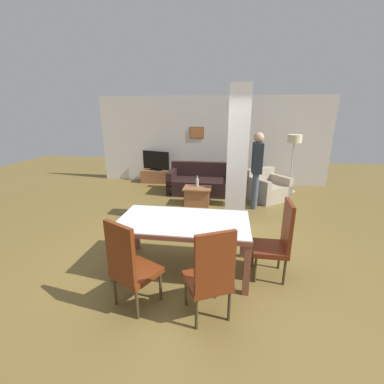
{
  "coord_description": "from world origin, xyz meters",
  "views": [
    {
      "loc": [
        0.6,
        -3.27,
        2.23
      ],
      "look_at": [
        0.0,
        0.85,
        0.92
      ],
      "focal_mm": 24.0,
      "sensor_mm": 36.0,
      "label": 1
    }
  ],
  "objects_px": {
    "armchair": "(267,189)",
    "bottle": "(197,182)",
    "coffee_table": "(197,196)",
    "dining_table": "(183,229)",
    "dining_chair_head_right": "(277,239)",
    "standing_person": "(257,165)",
    "dining_chair_near_left": "(130,264)",
    "tv_screen": "(156,161)",
    "dining_chair_near_right": "(211,274)",
    "sofa": "(203,183)",
    "tv_stand": "(157,176)",
    "floor_lamp": "(294,144)"
  },
  "relations": [
    {
      "from": "dining_chair_near_right",
      "to": "tv_screen",
      "type": "xyz_separation_m",
      "value": [
        -2.19,
        5.57,
        0.14
      ]
    },
    {
      "from": "coffee_table",
      "to": "standing_person",
      "type": "height_order",
      "value": "standing_person"
    },
    {
      "from": "standing_person",
      "to": "dining_chair_near_right",
      "type": "bearing_deg",
      "value": 167.81
    },
    {
      "from": "tv_stand",
      "to": "standing_person",
      "type": "xyz_separation_m",
      "value": [
        2.97,
        -1.92,
        0.84
      ]
    },
    {
      "from": "sofa",
      "to": "coffee_table",
      "type": "relative_size",
      "value": 2.84
    },
    {
      "from": "sofa",
      "to": "dining_chair_head_right",
      "type": "bearing_deg",
      "value": 110.58
    },
    {
      "from": "armchair",
      "to": "bottle",
      "type": "relative_size",
      "value": 4.78
    },
    {
      "from": "dining_chair_near_right",
      "to": "dining_chair_near_left",
      "type": "height_order",
      "value": "same"
    },
    {
      "from": "dining_chair_head_right",
      "to": "dining_chair_near_left",
      "type": "distance_m",
      "value": 1.96
    },
    {
      "from": "dining_table",
      "to": "sofa",
      "type": "distance_m",
      "value": 3.76
    },
    {
      "from": "dining_chair_near_left",
      "to": "floor_lamp",
      "type": "distance_m",
      "value": 5.91
    },
    {
      "from": "tv_screen",
      "to": "dining_chair_near_right",
      "type": "bearing_deg",
      "value": 127.08
    },
    {
      "from": "floor_lamp",
      "to": "standing_person",
      "type": "bearing_deg",
      "value": -126.67
    },
    {
      "from": "dining_chair_near_left",
      "to": "bottle",
      "type": "relative_size",
      "value": 4.34
    },
    {
      "from": "dining_chair_near_right",
      "to": "bottle",
      "type": "xyz_separation_m",
      "value": [
        -0.62,
        3.8,
        -0.03
      ]
    },
    {
      "from": "tv_screen",
      "to": "dining_table",
      "type": "bearing_deg",
      "value": 126.02
    },
    {
      "from": "dining_chair_near_right",
      "to": "dining_chair_head_right",
      "type": "height_order",
      "value": "same"
    },
    {
      "from": "floor_lamp",
      "to": "dining_chair_near_right",
      "type": "bearing_deg",
      "value": -110.25
    },
    {
      "from": "armchair",
      "to": "coffee_table",
      "type": "bearing_deg",
      "value": -14.72
    },
    {
      "from": "dining_chair_near_right",
      "to": "tv_screen",
      "type": "relative_size",
      "value": 1.21
    },
    {
      "from": "dining_chair_near_right",
      "to": "tv_stand",
      "type": "relative_size",
      "value": 1.15
    },
    {
      "from": "tv_screen",
      "to": "standing_person",
      "type": "relative_size",
      "value": 0.52
    },
    {
      "from": "dining_chair_near_right",
      "to": "bottle",
      "type": "bearing_deg",
      "value": 72.77
    },
    {
      "from": "dining_chair_near_right",
      "to": "tv_stand",
      "type": "bearing_deg",
      "value": 84.89
    },
    {
      "from": "dining_chair_head_right",
      "to": "sofa",
      "type": "relative_size",
      "value": 0.58
    },
    {
      "from": "tv_stand",
      "to": "dining_chair_near_left",
      "type": "bearing_deg",
      "value": -77.07
    },
    {
      "from": "dining_chair_head_right",
      "to": "dining_chair_near_left",
      "type": "height_order",
      "value": "same"
    },
    {
      "from": "sofa",
      "to": "floor_lamp",
      "type": "distance_m",
      "value": 2.75
    },
    {
      "from": "dining_chair_head_right",
      "to": "bottle",
      "type": "xyz_separation_m",
      "value": [
        -1.46,
        2.88,
        -0.03
      ]
    },
    {
      "from": "tv_stand",
      "to": "standing_person",
      "type": "distance_m",
      "value": 3.63
    },
    {
      "from": "armchair",
      "to": "dining_chair_near_right",
      "type": "bearing_deg",
      "value": 38.11
    },
    {
      "from": "sofa",
      "to": "standing_person",
      "type": "xyz_separation_m",
      "value": [
        1.35,
        -1.0,
        0.76
      ]
    },
    {
      "from": "armchair",
      "to": "standing_person",
      "type": "relative_size",
      "value": 0.68
    },
    {
      "from": "dining_table",
      "to": "dining_chair_head_right",
      "type": "xyz_separation_m",
      "value": [
        1.3,
        0.0,
        -0.05
      ]
    },
    {
      "from": "dining_table",
      "to": "standing_person",
      "type": "distance_m",
      "value": 3.04
    },
    {
      "from": "armchair",
      "to": "sofa",
      "type": "bearing_deg",
      "value": -46.26
    },
    {
      "from": "dining_chair_head_right",
      "to": "tv_screen",
      "type": "relative_size",
      "value": 1.21
    },
    {
      "from": "dining_table",
      "to": "armchair",
      "type": "height_order",
      "value": "armchair"
    },
    {
      "from": "dining_chair_near_left",
      "to": "bottle",
      "type": "bearing_deg",
      "value": 113.4
    },
    {
      "from": "tv_stand",
      "to": "floor_lamp",
      "type": "height_order",
      "value": "floor_lamp"
    },
    {
      "from": "armchair",
      "to": "floor_lamp",
      "type": "distance_m",
      "value": 1.55
    },
    {
      "from": "dining_chair_head_right",
      "to": "standing_person",
      "type": "relative_size",
      "value": 0.62
    },
    {
      "from": "tv_stand",
      "to": "tv_screen",
      "type": "bearing_deg",
      "value": 0.0
    },
    {
      "from": "tv_stand",
      "to": "dining_table",
      "type": "bearing_deg",
      "value": -69.6
    },
    {
      "from": "dining_chair_near_right",
      "to": "tv_stand",
      "type": "distance_m",
      "value": 6.0
    },
    {
      "from": "dining_chair_head_right",
      "to": "armchair",
      "type": "xyz_separation_m",
      "value": [
        0.32,
        3.46,
        -0.3
      ]
    },
    {
      "from": "dining_chair_head_right",
      "to": "tv_stand",
      "type": "distance_m",
      "value": 5.57
    },
    {
      "from": "dining_chair_near_right",
      "to": "bottle",
      "type": "distance_m",
      "value": 3.85
    },
    {
      "from": "coffee_table",
      "to": "tv_stand",
      "type": "height_order",
      "value": "coffee_table"
    },
    {
      "from": "coffee_table",
      "to": "armchair",
      "type": "bearing_deg",
      "value": 22.35
    }
  ]
}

